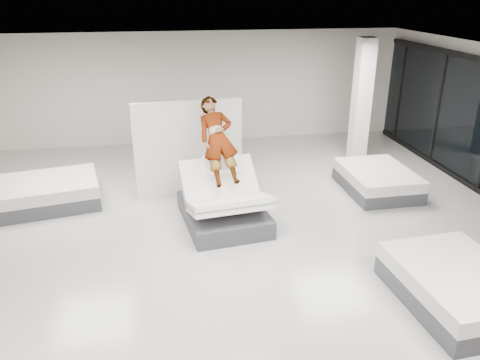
{
  "coord_description": "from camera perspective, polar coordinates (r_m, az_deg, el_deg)",
  "views": [
    {
      "loc": [
        -1.13,
        -6.64,
        4.34
      ],
      "look_at": [
        0.27,
        1.29,
        1.0
      ],
      "focal_mm": 35.0,
      "sensor_mm": 36.0,
      "label": 1
    }
  ],
  "objects": [
    {
      "name": "room",
      "position": [
        7.27,
        -0.31,
        0.41
      ],
      "size": [
        14.0,
        14.04,
        3.2
      ],
      "color": "#A5A39B",
      "rests_on": "ground"
    },
    {
      "name": "remote",
      "position": [
        8.93,
        -0.68,
        0.97
      ],
      "size": [
        0.07,
        0.15,
        0.08
      ],
      "primitive_type": "cube",
      "rotation": [
        0.35,
        0.0,
        0.13
      ],
      "color": "black",
      "rests_on": "person"
    },
    {
      "name": "divider_panel",
      "position": [
        10.24,
        -6.25,
        3.75
      ],
      "size": [
        2.35,
        0.31,
        2.14
      ],
      "primitive_type": "cube",
      "rotation": [
        0.0,
        0.0,
        0.08
      ],
      "color": "white",
      "rests_on": "floor"
    },
    {
      "name": "hero_bed",
      "position": [
        9.16,
        -2.03,
        -2.98
      ],
      "size": [
        1.73,
        2.15,
        1.27
      ],
      "color": "#3E3E43",
      "rests_on": "floor"
    },
    {
      "name": "flat_bed_right_near",
      "position": [
        7.69,
        24.98,
        -11.7
      ],
      "size": [
        1.65,
        2.12,
        0.56
      ],
      "color": "#3E3E43",
      "rests_on": "floor"
    },
    {
      "name": "flat_bed_right_far",
      "position": [
        11.09,
        16.37,
        -0.02
      ],
      "size": [
        1.43,
        1.9,
        0.52
      ],
      "color": "#3E3E43",
      "rests_on": "floor"
    },
    {
      "name": "flat_bed_left_far",
      "position": [
        10.77,
        -22.3,
        -1.41
      ],
      "size": [
        2.26,
        1.86,
        0.55
      ],
      "color": "#3E3E43",
      "rests_on": "floor"
    },
    {
      "name": "person",
      "position": [
        9.11,
        -2.64,
        2.99
      ],
      "size": [
        0.88,
        1.78,
        1.5
      ],
      "primitive_type": "imported",
      "rotation": [
        0.89,
        0.0,
        0.13
      ],
      "color": "slate",
      "rests_on": "hero_bed"
    },
    {
      "name": "column",
      "position": [
        12.57,
        14.57,
        9.22
      ],
      "size": [
        0.4,
        0.4,
        3.2
      ],
      "primitive_type": "cube",
      "color": "white",
      "rests_on": "floor"
    }
  ]
}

